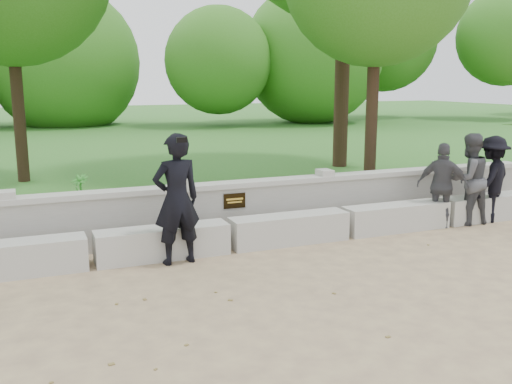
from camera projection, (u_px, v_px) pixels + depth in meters
ground at (282, 293)px, 6.82m from camera, size 80.00×80.00×0.00m
lawn at (110, 150)px, 19.50m from camera, size 40.00×22.00×0.25m
concrete_bench at (229, 236)px, 8.50m from camera, size 11.90×0.45×0.45m
parapet_wall at (214, 210)px, 9.09m from camera, size 12.50×0.35×0.90m
man_main at (177, 199)px, 7.77m from camera, size 0.70×0.63×1.81m
visitor_left at (469, 179)px, 9.94m from camera, size 0.78×0.61×1.61m
visitor_mid at (492, 179)px, 10.15m from camera, size 1.15×0.95×1.54m
visitor_right at (443, 185)px, 9.75m from camera, size 0.86×0.85×1.46m
shrub_a at (105, 206)px, 9.12m from camera, size 0.30×0.35×0.56m
shrub_b at (264, 193)px, 10.15m from camera, size 0.38×0.37×0.54m
shrub_c at (428, 180)px, 11.49m from camera, size 0.57×0.52×0.53m
shrub_d at (80, 191)px, 10.26m from camera, size 0.44×0.44×0.59m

